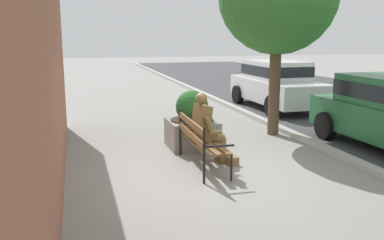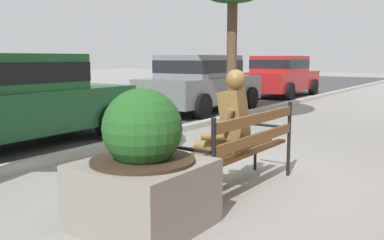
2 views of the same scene
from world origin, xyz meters
The scene contains 7 objects.
ground_plane centered at (0.00, 0.00, 0.00)m, with size 80.00×80.00×0.00m, color gray.
curb_stone centered at (0.00, 2.90, 0.06)m, with size 60.00×0.20×0.12m, color #B2AFA8.
building_wall_behind centered at (1.50, -2.60, 1.62)m, with size 12.00×0.50×3.24m, color #9E5B42.
park_bench centered at (-0.24, 0.05, 0.54)m, with size 1.81×0.57×0.95m.
bronze_statue_seated centered at (-0.36, 0.26, 0.67)m, with size 0.60×0.85×1.37m.
concrete_planter centered at (-1.66, 0.30, 0.51)m, with size 1.02×1.02×1.24m.
parked_car_white centered at (-5.79, 4.36, 0.84)m, with size 4.12×1.96×1.56m.
Camera 1 is at (6.97, -2.10, 2.39)m, focal length 39.75 mm.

